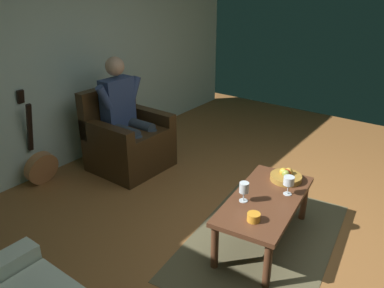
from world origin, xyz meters
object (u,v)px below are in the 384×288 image
Objects in this scene: fruit_bowl at (286,176)px; wine_glass_near at (244,189)px; person_seated at (125,111)px; candle_jar at (254,217)px; armchair at (127,141)px; guitar at (40,164)px; coffee_table at (265,204)px; wine_glass_far at (289,182)px.

wine_glass_near is at bearing -13.96° from fruit_bowl.
person_seated is 2.13m from candle_jar.
fruit_bowl is at bearing 92.46° from armchair.
armchair is 0.37m from person_seated.
person_seated reaches higher than fruit_bowl.
guitar is at bearing -28.12° from person_seated.
guitar is at bearing -69.68° from fruit_bowl.
wine_glass_near is (0.15, -0.12, 0.18)m from coffee_table.
fruit_bowl is at bearing 166.04° from wine_glass_near.
armchair is at bearing -104.91° from wine_glass_near.
person_seated is at bearing -104.86° from wine_glass_near.
armchair is 0.81× the size of coffee_table.
coffee_table is 6.84× the size of wine_glass_near.
coffee_table is at bearing -1.10° from fruit_bowl.
fruit_bowl is at bearing 110.32° from guitar.
fruit_bowl is at bearing -174.91° from candle_jar.
wine_glass_far is at bearing 27.12° from fruit_bowl.
wine_glass_far is (-0.16, 0.12, 0.18)m from coffee_table.
candle_jar is at bearing -5.34° from wine_glass_far.
candle_jar is (0.51, -0.05, -0.09)m from wine_glass_far.
coffee_table is 1.11× the size of guitar.
candle_jar is (0.68, 2.01, -0.24)m from person_seated.
person_seated is (-0.00, -0.01, 0.37)m from armchair.
person_seated reaches higher than guitar.
wine_glass_far is (0.17, 2.06, -0.15)m from person_seated.
wine_glass_near reaches higher than candle_jar.
candle_jar is at bearing 72.34° from armchair.
guitar reaches higher than armchair.
guitar is (0.85, -0.47, -0.47)m from person_seated.
armchair reaches higher than coffee_table.
person_seated is 1.13× the size of coffee_table.
wine_glass_far is at bearing 141.93° from wine_glass_near.
guitar is 2.59m from fruit_bowl.
armchair is 3.37× the size of fruit_bowl.
person_seated is 2.07m from wine_glass_far.
fruit_bowl is 2.78× the size of candle_jar.
guitar is 2.64m from wine_glass_far.
fruit_bowl is (-0.22, -0.11, -0.08)m from wine_glass_far.
guitar is 2.50m from candle_jar.
wine_glass_near is at bearing -134.85° from candle_jar.
armchair is at bearing 150.51° from guitar.
person_seated reaches higher than candle_jar.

